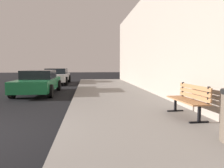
{
  "coord_description": "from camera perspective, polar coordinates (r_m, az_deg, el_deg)",
  "views": [
    {
      "loc": [
        2.63,
        -4.51,
        1.56
      ],
      "look_at": [
        3.54,
        3.15,
        0.85
      ],
      "focal_mm": 33.48,
      "sensor_mm": 36.0,
      "label": 1
    }
  ],
  "objects": [
    {
      "name": "bench",
      "position": [
        6.08,
        20.38,
        -3.62
      ],
      "size": [
        0.55,
        1.54,
        0.89
      ],
      "rotation": [
        0.0,
        0.0,
        0.03
      ],
      "color": "#9E6B42",
      "rests_on": "sidewalk"
    },
    {
      "name": "sidewalk",
      "position": [
        4.94,
        9.89,
        -12.33
      ],
      "size": [
        4.0,
        32.0,
        0.15
      ],
      "primitive_type": "cube",
      "color": "gray",
      "rests_on": "ground_plane"
    },
    {
      "name": "car_green",
      "position": [
        11.91,
        -19.43,
        0.54
      ],
      "size": [
        1.97,
        4.51,
        1.27
      ],
      "rotation": [
        0.0,
        0.0,
        3.14
      ],
      "color": "#196638",
      "rests_on": "ground_plane"
    },
    {
      "name": "car_white",
      "position": [
        17.92,
        -14.91,
        2.15
      ],
      "size": [
        2.05,
        4.46,
        1.27
      ],
      "rotation": [
        0.0,
        0.0,
        3.14
      ],
      "color": "white",
      "rests_on": "ground_plane"
    }
  ]
}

